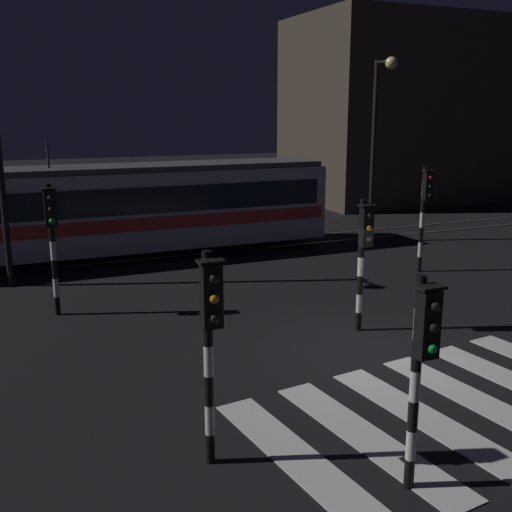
# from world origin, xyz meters

# --- Properties ---
(ground_plane) EXTENTS (120.00, 120.00, 0.00)m
(ground_plane) POSITION_xyz_m (0.00, 0.00, 0.00)
(ground_plane) COLOR black
(rail_near) EXTENTS (80.00, 0.12, 0.03)m
(rail_near) POSITION_xyz_m (0.00, 10.27, 0.01)
(rail_near) COLOR #59595E
(rail_near) RESTS_ON ground
(rail_far) EXTENTS (80.00, 0.12, 0.03)m
(rail_far) POSITION_xyz_m (0.00, 11.70, 0.01)
(rail_far) COLOR #59595E
(rail_far) RESTS_ON ground
(crosswalk_zebra) EXTENTS (7.51, 4.96, 0.02)m
(crosswalk_zebra) POSITION_xyz_m (0.00, -2.83, 0.01)
(crosswalk_zebra) COLOR silver
(crosswalk_zebra) RESTS_ON ground
(traffic_light_median_centre) EXTENTS (0.36, 0.42, 3.12)m
(traffic_light_median_centre) POSITION_xyz_m (0.68, 1.13, 2.06)
(traffic_light_median_centre) COLOR black
(traffic_light_median_centre) RESTS_ON ground
(traffic_light_corner_near_left) EXTENTS (0.36, 0.42, 3.21)m
(traffic_light_corner_near_left) POSITION_xyz_m (-4.40, -2.79, 2.12)
(traffic_light_corner_near_left) COLOR black
(traffic_light_corner_near_left) RESTS_ON ground
(traffic_light_corner_far_left) EXTENTS (0.36, 0.42, 3.36)m
(traffic_light_corner_far_left) POSITION_xyz_m (-5.75, 5.16, 2.21)
(traffic_light_corner_far_left) COLOR black
(traffic_light_corner_far_left) RESTS_ON ground
(traffic_light_kerb_mid_left) EXTENTS (0.36, 0.42, 3.04)m
(traffic_light_kerb_mid_left) POSITION_xyz_m (-2.09, -4.48, 2.00)
(traffic_light_kerb_mid_left) COLOR black
(traffic_light_kerb_mid_left) RESTS_ON ground
(traffic_light_corner_far_right) EXTENTS (0.36, 0.42, 3.39)m
(traffic_light_corner_far_right) POSITION_xyz_m (5.49, 5.02, 2.24)
(traffic_light_corner_far_right) COLOR black
(traffic_light_corner_far_right) RESTS_ON ground
(street_lamp_trackside_right) EXTENTS (0.44, 1.21, 7.00)m
(street_lamp_trackside_right) POSITION_xyz_m (6.71, 9.54, 4.45)
(street_lamp_trackside_right) COLOR black
(street_lamp_trackside_right) RESTS_ON ground
(tram) EXTENTS (15.26, 2.58, 4.15)m
(tram) POSITION_xyz_m (-2.95, 10.98, 1.75)
(tram) COLOR silver
(tram) RESTS_ON ground
(building_backdrop) EXTENTS (12.80, 8.00, 10.19)m
(building_backdrop) POSITION_xyz_m (15.58, 19.73, 5.09)
(building_backdrop) COLOR #42382D
(building_backdrop) RESTS_ON ground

